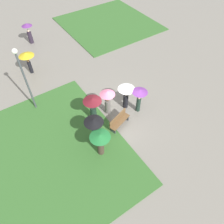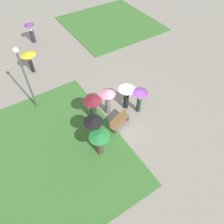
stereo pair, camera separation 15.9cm
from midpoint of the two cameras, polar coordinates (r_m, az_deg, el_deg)
ground_plane at (r=14.70m, az=2.28°, el=-0.10°), size 90.00×90.00×0.00m
lawn_patch_near at (r=13.26m, az=-18.18°, el=-11.46°), size 9.29×9.95×0.06m
lawn_patch_far at (r=24.70m, az=-1.14°, el=22.12°), size 8.80×8.90×0.06m
park_bench at (r=13.64m, az=1.51°, el=-2.25°), size 1.63×0.88×0.90m
lamp_post at (r=14.00m, az=-22.49°, el=9.24°), size 0.32×0.32×4.62m
crowd_person_maroon at (r=13.46m, az=-5.41°, el=1.77°), size 1.16×1.16×1.83m
crowd_person_black at (r=12.23m, az=-5.11°, el=-3.25°), size 1.11×1.11×1.89m
crowd_person_green at (r=11.79m, az=-3.48°, el=-7.36°), size 1.14×1.14×1.79m
crowd_person_pink at (r=13.82m, az=-1.53°, el=3.56°), size 0.98×0.98×1.86m
crowd_person_purple at (r=13.95m, az=6.84°, el=4.22°), size 1.00×1.00×1.86m
crowd_person_white at (r=14.11m, az=3.39°, el=5.13°), size 1.11×1.11×1.86m
lone_walker_far_path at (r=18.16m, az=-21.63°, el=13.26°), size 1.15×1.15×1.82m
lone_walker_mid_plaza at (r=22.23m, az=-21.23°, el=19.20°), size 0.92×0.92×1.87m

